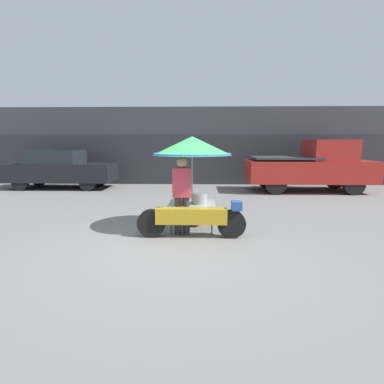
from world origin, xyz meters
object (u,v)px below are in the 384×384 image
Objects in this scene: parked_car at (60,169)px; pickup_truck at (311,167)px; vendor_motorcycle_cart at (192,160)px; vendor_person at (182,192)px.

pickup_truck reaches higher than parked_car.
pickup_truck is at bearing 50.72° from vendor_motorcycle_cart.
parked_car is 0.93× the size of pickup_truck.
vendor_motorcycle_cart reaches higher than parked_car.
vendor_person is 8.48m from parked_car.
vendor_motorcycle_cart is 7.23m from pickup_truck.
parked_car is at bearing 131.28° from vendor_person.
vendor_motorcycle_cart is 0.50× the size of parked_car.
vendor_person is at bearing -48.72° from parked_car.
vendor_person is 7.55m from pickup_truck.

